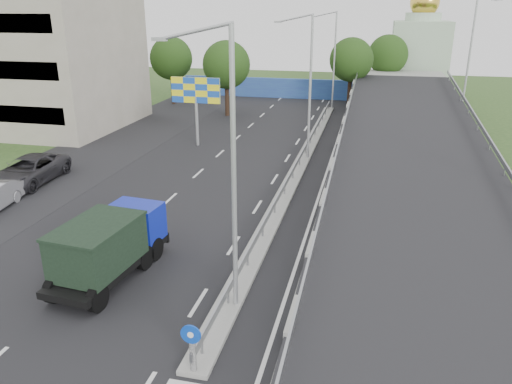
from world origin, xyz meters
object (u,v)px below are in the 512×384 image
(lamp_post_mid, at_px, (308,80))
(parked_car_c, at_px, (29,170))
(sign_bollard, at_px, (192,348))
(church, at_px, (419,51))
(dump_truck, at_px, (110,244))
(lamp_post_near, at_px, (228,160))
(lamp_post_far, at_px, (333,55))
(billboard, at_px, (196,94))

(lamp_post_mid, height_order, parked_car_c, lamp_post_mid)
(sign_bollard, bearing_deg, lamp_post_mid, 89.74)
(church, height_order, dump_truck, church)
(lamp_post_near, distance_m, lamp_post_far, 40.00)
(lamp_post_mid, height_order, billboard, lamp_post_mid)
(lamp_post_near, relative_size, lamp_post_mid, 1.00)
(lamp_post_near, relative_size, parked_car_c, 1.65)
(sign_bollard, height_order, parked_car_c, sign_bollard)
(sign_bollard, xyz_separation_m, lamp_post_near, (0.11, 3.83, 4.77))
(lamp_post_near, bearing_deg, sign_bollard, -91.64)
(dump_truck, bearing_deg, lamp_post_near, -6.31)
(sign_bollard, bearing_deg, lamp_post_far, 89.86)
(sign_bollard, relative_size, church, 0.12)
(sign_bollard, relative_size, lamp_post_near, 0.17)
(lamp_post_mid, xyz_separation_m, parked_car_c, (-16.48, -9.29, -4.96))
(parked_car_c, bearing_deg, church, 55.70)
(lamp_post_near, xyz_separation_m, dump_truck, (-5.51, 1.15, -4.31))
(lamp_post_far, relative_size, church, 0.73)
(lamp_post_far, bearing_deg, dump_truck, -98.07)
(lamp_post_near, height_order, billboard, lamp_post_near)
(lamp_post_near, xyz_separation_m, church, (9.89, 54.00, -0.50))
(sign_bollard, distance_m, lamp_post_mid, 24.30)
(sign_bollard, relative_size, parked_car_c, 0.27)
(lamp_post_near, height_order, dump_truck, lamp_post_near)
(sign_bollard, distance_m, church, 58.84)
(lamp_post_near, relative_size, lamp_post_far, 1.00)
(lamp_post_near, xyz_separation_m, lamp_post_far, (0.00, 40.00, 0.00))
(church, bearing_deg, lamp_post_far, -125.24)
(lamp_post_near, height_order, lamp_post_mid, same)
(billboard, xyz_separation_m, parked_car_c, (-7.37, -11.29, -3.33))
(lamp_post_mid, relative_size, lamp_post_far, 1.00)
(lamp_post_mid, relative_size, billboard, 1.83)
(sign_bollard, height_order, dump_truck, dump_truck)
(dump_truck, bearing_deg, lamp_post_far, 87.38)
(lamp_post_far, height_order, parked_car_c, lamp_post_far)
(billboard, bearing_deg, lamp_post_mid, -12.38)
(lamp_post_mid, xyz_separation_m, billboard, (-9.11, 2.00, -1.62))
(billboard, height_order, parked_car_c, billboard)
(billboard, xyz_separation_m, dump_truck, (3.60, -20.85, -2.69))
(dump_truck, distance_m, parked_car_c, 14.57)
(lamp_post_far, xyz_separation_m, billboard, (-9.11, -18.00, -1.62))
(lamp_post_near, relative_size, church, 0.73)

